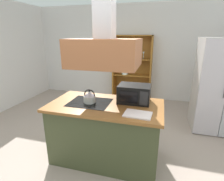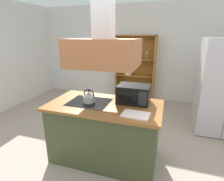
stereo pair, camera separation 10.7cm
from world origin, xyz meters
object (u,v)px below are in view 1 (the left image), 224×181
Objects in this scene: kettle at (90,97)px; refrigerator at (220,86)px; dish_cabinet at (132,72)px; cutting_board at (138,114)px; microwave at (134,94)px.

refrigerator is at bearing 34.61° from kettle.
dish_cabinet is at bearing 145.29° from refrigerator.
kettle is 0.59× the size of cutting_board.
microwave is (-1.49, -1.26, 0.12)m from refrigerator.
dish_cabinet reaches higher than microwave.
microwave is at bearing -139.70° from refrigerator.
kettle is (-0.17, -2.81, 0.16)m from dish_cabinet.
dish_cabinet is (-1.94, 1.35, -0.09)m from refrigerator.
kettle is at bearing 162.09° from cutting_board.
refrigerator is 2.19m from cutting_board.
cutting_board is 0.47m from microwave.
refrigerator is 5.34× the size of cutting_board.
cutting_board is at bearing -75.22° from microwave.
refrigerator is 3.94× the size of microwave.
kettle is (-2.12, -1.46, 0.08)m from refrigerator.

